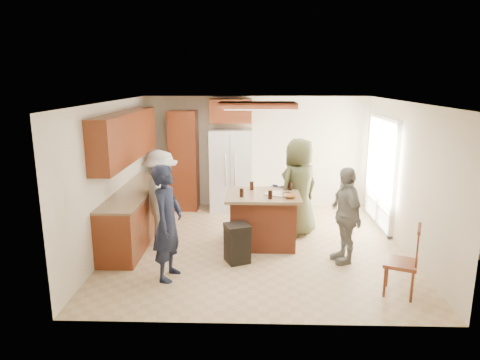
{
  "coord_description": "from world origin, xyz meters",
  "views": [
    {
      "loc": [
        -0.08,
        -7.11,
        2.87
      ],
      "look_at": [
        -0.29,
        0.14,
        1.15
      ],
      "focal_mm": 32.0,
      "sensor_mm": 36.0,
      "label": 1
    }
  ],
  "objects_px": {
    "refrigerator": "(231,170)",
    "trash_bin": "(237,243)",
    "person_behind_left": "(291,190)",
    "person_counter": "(161,198)",
    "spindle_chair": "(402,263)",
    "person_behind_right": "(299,188)",
    "person_side_right": "(345,215)",
    "person_front_left": "(168,223)",
    "kitchen_island": "(263,219)"
  },
  "relations": [
    {
      "from": "person_counter",
      "to": "spindle_chair",
      "type": "distance_m",
      "value": 4.03
    },
    {
      "from": "person_behind_right",
      "to": "refrigerator",
      "type": "height_order",
      "value": "person_behind_right"
    },
    {
      "from": "person_front_left",
      "to": "trash_bin",
      "type": "bearing_deg",
      "value": -49.2
    },
    {
      "from": "spindle_chair",
      "to": "trash_bin",
      "type": "bearing_deg",
      "value": 156.04
    },
    {
      "from": "spindle_chair",
      "to": "person_side_right",
      "type": "bearing_deg",
      "value": 116.71
    },
    {
      "from": "person_counter",
      "to": "refrigerator",
      "type": "bearing_deg",
      "value": -52.81
    },
    {
      "from": "person_front_left",
      "to": "refrigerator",
      "type": "distance_m",
      "value": 3.5
    },
    {
      "from": "person_behind_right",
      "to": "spindle_chair",
      "type": "distance_m",
      "value": 2.6
    },
    {
      "from": "person_front_left",
      "to": "person_behind_left",
      "type": "xyz_separation_m",
      "value": [
        1.95,
        2.01,
        -0.02
      ]
    },
    {
      "from": "person_front_left",
      "to": "person_side_right",
      "type": "relative_size",
      "value": 1.1
    },
    {
      "from": "refrigerator",
      "to": "kitchen_island",
      "type": "distance_m",
      "value": 2.22
    },
    {
      "from": "refrigerator",
      "to": "kitchen_island",
      "type": "height_order",
      "value": "refrigerator"
    },
    {
      "from": "person_side_right",
      "to": "refrigerator",
      "type": "relative_size",
      "value": 0.86
    },
    {
      "from": "person_behind_left",
      "to": "trash_bin",
      "type": "bearing_deg",
      "value": 34.86
    },
    {
      "from": "person_front_left",
      "to": "person_behind_left",
      "type": "bearing_deg",
      "value": -34.04
    },
    {
      "from": "person_behind_left",
      "to": "kitchen_island",
      "type": "xyz_separation_m",
      "value": [
        -0.55,
        -0.67,
        -0.36
      ]
    },
    {
      "from": "person_counter",
      "to": "trash_bin",
      "type": "relative_size",
      "value": 2.67
    },
    {
      "from": "person_behind_right",
      "to": "person_counter",
      "type": "relative_size",
      "value": 1.09
    },
    {
      "from": "kitchen_island",
      "to": "trash_bin",
      "type": "relative_size",
      "value": 2.03
    },
    {
      "from": "person_front_left",
      "to": "kitchen_island",
      "type": "height_order",
      "value": "person_front_left"
    },
    {
      "from": "person_behind_left",
      "to": "spindle_chair",
      "type": "bearing_deg",
      "value": 97.01
    },
    {
      "from": "trash_bin",
      "to": "person_counter",
      "type": "bearing_deg",
      "value": 151.12
    },
    {
      "from": "person_behind_left",
      "to": "refrigerator",
      "type": "xyz_separation_m",
      "value": [
        -1.2,
        1.41,
        0.07
      ]
    },
    {
      "from": "person_counter",
      "to": "spindle_chair",
      "type": "bearing_deg",
      "value": -140.44
    },
    {
      "from": "person_counter",
      "to": "refrigerator",
      "type": "distance_m",
      "value": 2.37
    },
    {
      "from": "person_behind_right",
      "to": "spindle_chair",
      "type": "height_order",
      "value": "person_behind_right"
    },
    {
      "from": "person_behind_right",
      "to": "kitchen_island",
      "type": "xyz_separation_m",
      "value": [
        -0.68,
        -0.52,
        -0.44
      ]
    },
    {
      "from": "person_behind_right",
      "to": "person_side_right",
      "type": "relative_size",
      "value": 1.18
    },
    {
      "from": "person_behind_right",
      "to": "trash_bin",
      "type": "xyz_separation_m",
      "value": [
        -1.1,
        -1.27,
        -0.6
      ]
    },
    {
      "from": "person_front_left",
      "to": "trash_bin",
      "type": "height_order",
      "value": "person_front_left"
    },
    {
      "from": "person_side_right",
      "to": "kitchen_island",
      "type": "xyz_separation_m",
      "value": [
        -1.29,
        0.67,
        -0.3
      ]
    },
    {
      "from": "person_front_left",
      "to": "trash_bin",
      "type": "distance_m",
      "value": 1.26
    },
    {
      "from": "refrigerator",
      "to": "spindle_chair",
      "type": "xyz_separation_m",
      "value": [
        2.49,
        -3.84,
        -0.45
      ]
    },
    {
      "from": "trash_bin",
      "to": "person_side_right",
      "type": "bearing_deg",
      "value": 2.93
    },
    {
      "from": "trash_bin",
      "to": "person_behind_right",
      "type": "bearing_deg",
      "value": 49.26
    },
    {
      "from": "person_behind_right",
      "to": "person_front_left",
      "type": "bearing_deg",
      "value": 2.32
    },
    {
      "from": "person_behind_left",
      "to": "person_counter",
      "type": "xyz_separation_m",
      "value": [
        -2.32,
        -0.68,
        0.01
      ]
    },
    {
      "from": "person_counter",
      "to": "trash_bin",
      "type": "distance_m",
      "value": 1.63
    },
    {
      "from": "person_front_left",
      "to": "kitchen_island",
      "type": "distance_m",
      "value": 1.98
    },
    {
      "from": "person_behind_left",
      "to": "refrigerator",
      "type": "height_order",
      "value": "refrigerator"
    },
    {
      "from": "person_side_right",
      "to": "person_counter",
      "type": "relative_size",
      "value": 0.92
    },
    {
      "from": "refrigerator",
      "to": "trash_bin",
      "type": "bearing_deg",
      "value": -85.25
    },
    {
      "from": "person_behind_left",
      "to": "person_counter",
      "type": "relative_size",
      "value": 0.99
    },
    {
      "from": "refrigerator",
      "to": "person_behind_right",
      "type": "bearing_deg",
      "value": -49.54
    },
    {
      "from": "person_front_left",
      "to": "person_counter",
      "type": "height_order",
      "value": "person_front_left"
    },
    {
      "from": "person_side_right",
      "to": "spindle_chair",
      "type": "bearing_deg",
      "value": 13.44
    },
    {
      "from": "trash_bin",
      "to": "spindle_chair",
      "type": "relative_size",
      "value": 0.63
    },
    {
      "from": "person_front_left",
      "to": "spindle_chair",
      "type": "height_order",
      "value": "person_front_left"
    },
    {
      "from": "person_counter",
      "to": "trash_bin",
      "type": "height_order",
      "value": "person_counter"
    },
    {
      "from": "trash_bin",
      "to": "person_front_left",
      "type": "bearing_deg",
      "value": -149.3
    }
  ]
}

